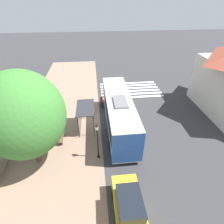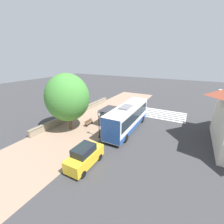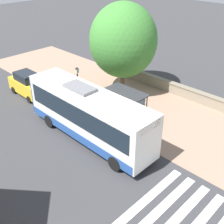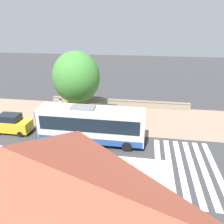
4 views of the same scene
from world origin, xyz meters
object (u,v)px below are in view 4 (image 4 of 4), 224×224
(pedestrian, at_px, (135,129))
(street_lamp_near, at_px, (62,111))
(bus_shelter, at_px, (102,109))
(shade_tree, at_px, (76,77))
(bus, at_px, (91,124))
(bench, at_px, (92,114))
(parked_car_behind_bus, at_px, (11,124))

(pedestrian, xyz_separation_m, street_lamp_near, (-0.77, -8.29, 1.20))
(bus_shelter, relative_size, pedestrian, 1.91)
(pedestrian, bearing_deg, shade_tree, -126.69)
(pedestrian, relative_size, street_lamp_near, 0.47)
(bus_shelter, height_order, street_lamp_near, street_lamp_near)
(bus, xyz_separation_m, bench, (-5.94, -1.40, -1.51))
(pedestrian, bearing_deg, bus_shelter, -116.94)
(shade_tree, height_order, parked_car_behind_bus, shade_tree)
(bench, bearing_deg, bus, 13.23)
(bench, height_order, shade_tree, shade_tree)
(bus, relative_size, shade_tree, 1.29)
(bus_shelter, distance_m, bench, 3.42)
(pedestrian, bearing_deg, bus, -69.91)
(pedestrian, relative_size, shade_tree, 0.21)
(bus, relative_size, pedestrian, 6.12)
(pedestrian, height_order, street_lamp_near, street_lamp_near)
(bus, bearing_deg, bus_shelter, 174.17)
(bus, relative_size, street_lamp_near, 2.85)
(bus_shelter, xyz_separation_m, bench, (-2.37, -1.76, -1.72))
(street_lamp_near, distance_m, parked_car_behind_bus, 5.67)
(street_lamp_near, height_order, parked_car_behind_bus, street_lamp_near)
(bench, bearing_deg, parked_car_behind_bus, -55.95)
(street_lamp_near, relative_size, parked_car_behind_bus, 0.87)
(bench, relative_size, parked_car_behind_bus, 0.41)
(bench, distance_m, street_lamp_near, 4.77)
(bench, bearing_deg, shade_tree, -124.67)
(pedestrian, height_order, bench, pedestrian)
(pedestrian, relative_size, bench, 1.00)
(street_lamp_near, bearing_deg, pedestrian, 84.72)
(bus, distance_m, bus_shelter, 3.60)
(bench, xyz_separation_m, parked_car_behind_bus, (5.32, -7.87, 0.56))
(shade_tree, bearing_deg, parked_car_behind_bus, -38.23)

